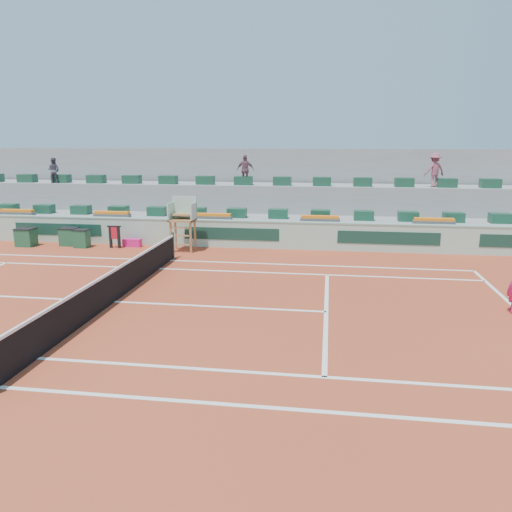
% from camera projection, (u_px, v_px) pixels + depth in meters
% --- Properties ---
extents(ground, '(90.00, 90.00, 0.00)m').
position_uv_depth(ground, '(114.00, 302.00, 15.18)').
color(ground, '#A33A1F').
rests_on(ground, ground).
extents(seating_tier_lower, '(36.00, 4.00, 1.20)m').
position_uv_depth(seating_tier_lower, '(202.00, 226.00, 25.37)').
color(seating_tier_lower, '#999997').
rests_on(seating_tier_lower, ground).
extents(seating_tier_upper, '(36.00, 2.40, 2.60)m').
position_uv_depth(seating_tier_upper, '(209.00, 208.00, 26.75)').
color(seating_tier_upper, '#999997').
rests_on(seating_tier_upper, ground).
extents(stadium_back_wall, '(36.00, 0.40, 4.40)m').
position_uv_depth(stadium_back_wall, '(215.00, 188.00, 28.09)').
color(stadium_back_wall, '#999997').
rests_on(stadium_back_wall, ground).
extents(player_bag, '(0.83, 0.37, 0.37)m').
position_uv_depth(player_bag, '(132.00, 243.00, 23.17)').
color(player_bag, '#E51D7E').
rests_on(player_bag, ground).
extents(spectator_left, '(0.66, 0.52, 1.34)m').
position_uv_depth(spectator_left, '(54.00, 170.00, 26.64)').
color(spectator_left, '#4A4A56').
rests_on(spectator_left, seating_tier_upper).
extents(spectator_mid, '(0.90, 0.39, 1.53)m').
position_uv_depth(spectator_mid, '(245.00, 170.00, 25.26)').
color(spectator_mid, '#79505A').
rests_on(spectator_mid, seating_tier_upper).
extents(spectator_right, '(1.22, 0.98, 1.64)m').
position_uv_depth(spectator_right, '(434.00, 170.00, 24.22)').
color(spectator_right, '#944A5B').
rests_on(spectator_right, seating_tier_upper).
extents(court_lines, '(23.89, 11.09, 0.01)m').
position_uv_depth(court_lines, '(114.00, 302.00, 15.18)').
color(court_lines, white).
rests_on(court_lines, ground).
extents(tennis_net, '(0.10, 11.97, 1.10)m').
position_uv_depth(tennis_net, '(113.00, 285.00, 15.06)').
color(tennis_net, black).
rests_on(tennis_net, ground).
extents(advertising_hoarding, '(36.00, 0.34, 1.26)m').
position_uv_depth(advertising_hoarding, '(190.00, 232.00, 23.23)').
color(advertising_hoarding, '#A3CDB4').
rests_on(advertising_hoarding, ground).
extents(umpire_chair, '(1.10, 0.90, 2.40)m').
position_uv_depth(umpire_chair, '(183.00, 216.00, 22.06)').
color(umpire_chair, olive).
rests_on(umpire_chair, ground).
extents(seat_row_lower, '(32.90, 0.60, 0.44)m').
position_uv_depth(seat_row_lower, '(197.00, 212.00, 24.31)').
color(seat_row_lower, '#17472F').
rests_on(seat_row_lower, seating_tier_lower).
extents(seat_row_upper, '(32.90, 0.60, 0.44)m').
position_uv_depth(seat_row_upper, '(205.00, 180.00, 25.83)').
color(seat_row_upper, '#17472F').
rests_on(seat_row_upper, seating_tier_upper).
extents(flower_planters, '(26.80, 0.36, 0.28)m').
position_uv_depth(flower_planters, '(162.00, 215.00, 23.77)').
color(flower_planters, '#535353').
rests_on(flower_planters, seating_tier_lower).
extents(drink_cooler_a, '(0.66, 0.57, 0.84)m').
position_uv_depth(drink_cooler_a, '(82.00, 238.00, 22.94)').
color(drink_cooler_a, '#1B5334').
rests_on(drink_cooler_a, ground).
extents(drink_cooler_b, '(0.79, 0.68, 0.84)m').
position_uv_depth(drink_cooler_b, '(69.00, 237.00, 23.38)').
color(drink_cooler_b, '#1B5334').
rests_on(drink_cooler_b, ground).
extents(drink_cooler_c, '(0.83, 0.72, 0.84)m').
position_uv_depth(drink_cooler_c, '(26.00, 237.00, 23.24)').
color(drink_cooler_c, '#1B5334').
rests_on(drink_cooler_c, ground).
extents(towel_rack, '(0.65, 0.11, 1.03)m').
position_uv_depth(towel_rack, '(115.00, 235.00, 22.78)').
color(towel_rack, black).
rests_on(towel_rack, ground).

